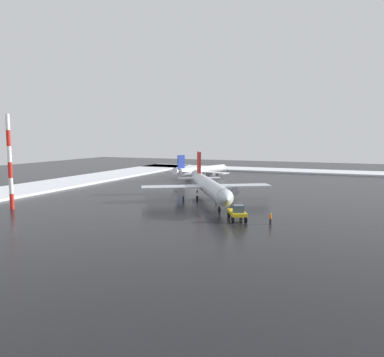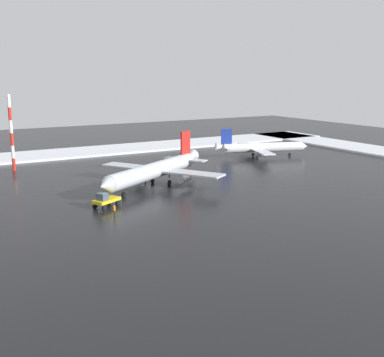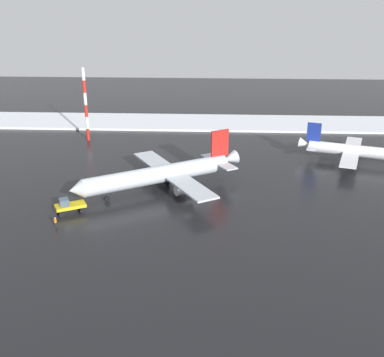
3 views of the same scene
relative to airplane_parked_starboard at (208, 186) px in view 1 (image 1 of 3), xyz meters
The scene contains 9 objects.
ground_plane 6.81m from the airplane_parked_starboard, 133.54° to the left, with size 240.00×240.00×0.00m, color black.
snow_bank_far 45.87m from the airplane_parked_starboard, 95.25° to the right, with size 152.00×16.00×0.52m, color white.
snow_bank_left 71.38m from the airplane_parked_starboard, behind, with size 14.00×116.00×0.52m, color white.
airplane_parked_starboard is the anchor object (origin of this frame).
airplane_distant_tail 41.30m from the airplane_parked_starboard, 156.87° to the right, with size 24.35×20.53×7.43m.
pushback_tug 16.80m from the airplane_parked_starboard, 35.61° to the left, with size 5.09×4.10×2.50m.
ground_crew_beside_wing 5.97m from the airplane_parked_starboard, 94.34° to the right, with size 0.36×0.36×1.71m.
ground_crew_by_nose_gear 20.58m from the airplane_parked_starboard, 46.55° to the left, with size 0.36×0.36×1.71m.
antenna_mast 36.10m from the airplane_parked_starboard, 55.25° to the right, with size 0.70×0.70×16.63m.
Camera 1 is at (72.11, 20.62, 12.83)m, focal length 35.00 mm.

